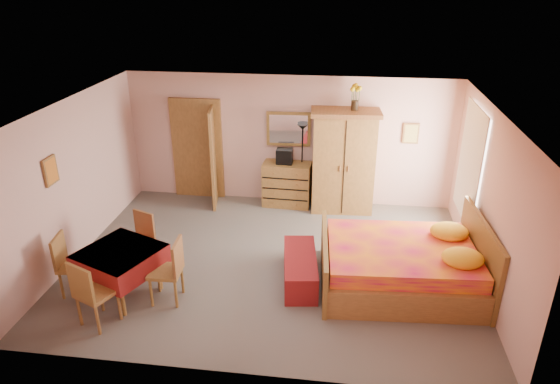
# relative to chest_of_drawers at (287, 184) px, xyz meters

# --- Properties ---
(floor) EXTENTS (6.50, 6.50, 0.00)m
(floor) POSITION_rel_chest_of_drawers_xyz_m (0.01, -2.24, -0.45)
(floor) COLOR slate
(floor) RESTS_ON ground
(ceiling) EXTENTS (6.50, 6.50, 0.00)m
(ceiling) POSITION_rel_chest_of_drawers_xyz_m (0.01, -2.24, 2.15)
(ceiling) COLOR brown
(ceiling) RESTS_ON wall_back
(wall_back) EXTENTS (6.50, 0.10, 2.60)m
(wall_back) POSITION_rel_chest_of_drawers_xyz_m (0.01, 0.26, 0.85)
(wall_back) COLOR #D6A49B
(wall_back) RESTS_ON floor
(wall_front) EXTENTS (6.50, 0.10, 2.60)m
(wall_front) POSITION_rel_chest_of_drawers_xyz_m (0.01, -4.74, 0.85)
(wall_front) COLOR #D6A49B
(wall_front) RESTS_ON floor
(wall_left) EXTENTS (0.10, 5.00, 2.60)m
(wall_left) POSITION_rel_chest_of_drawers_xyz_m (-3.24, -2.24, 0.85)
(wall_left) COLOR #D6A49B
(wall_left) RESTS_ON floor
(wall_right) EXTENTS (0.10, 5.00, 2.60)m
(wall_right) POSITION_rel_chest_of_drawers_xyz_m (3.26, -2.24, 0.85)
(wall_right) COLOR #D6A49B
(wall_right) RESTS_ON floor
(doorway) EXTENTS (1.06, 0.12, 2.15)m
(doorway) POSITION_rel_chest_of_drawers_xyz_m (-1.89, 0.23, 0.57)
(doorway) COLOR #9E6B35
(doorway) RESTS_ON floor
(window) EXTENTS (0.08, 1.40, 1.95)m
(window) POSITION_rel_chest_of_drawers_xyz_m (3.22, -1.04, 1.00)
(window) COLOR white
(window) RESTS_ON wall_right
(picture_left) EXTENTS (0.04, 0.32, 0.42)m
(picture_left) POSITION_rel_chest_of_drawers_xyz_m (-3.21, -2.84, 1.25)
(picture_left) COLOR orange
(picture_left) RESTS_ON wall_left
(picture_back) EXTENTS (0.30, 0.04, 0.40)m
(picture_back) POSITION_rel_chest_of_drawers_xyz_m (2.36, 0.23, 1.10)
(picture_back) COLOR #D8BF59
(picture_back) RESTS_ON wall_back
(chest_of_drawers) EXTENTS (0.97, 0.52, 0.90)m
(chest_of_drawers) POSITION_rel_chest_of_drawers_xyz_m (0.00, 0.00, 0.00)
(chest_of_drawers) COLOR olive
(chest_of_drawers) RESTS_ON floor
(wall_mirror) EXTENTS (0.87, 0.08, 0.69)m
(wall_mirror) POSITION_rel_chest_of_drawers_xyz_m (0.00, 0.21, 1.10)
(wall_mirror) COLOR white
(wall_mirror) RESTS_ON wall_back
(stereo) EXTENTS (0.32, 0.24, 0.30)m
(stereo) POSITION_rel_chest_of_drawers_xyz_m (-0.05, 0.01, 0.60)
(stereo) COLOR black
(stereo) RESTS_ON chest_of_drawers
(floor_lamp) EXTENTS (0.25, 0.25, 1.68)m
(floor_lamp) POSITION_rel_chest_of_drawers_xyz_m (0.29, 0.13, 0.39)
(floor_lamp) COLOR black
(floor_lamp) RESTS_ON floor
(wardrobe) EXTENTS (1.34, 0.75, 2.04)m
(wardrobe) POSITION_rel_chest_of_drawers_xyz_m (1.11, -0.07, 0.57)
(wardrobe) COLOR #A07036
(wardrobe) RESTS_ON floor
(sunflower_vase) EXTENTS (0.20, 0.20, 0.49)m
(sunflower_vase) POSITION_rel_chest_of_drawers_xyz_m (1.26, -0.03, 1.83)
(sunflower_vase) COLOR yellow
(sunflower_vase) RESTS_ON wardrobe
(bed) EXTENTS (2.51, 2.03, 1.11)m
(bed) POSITION_rel_chest_of_drawers_xyz_m (2.03, -2.61, 0.10)
(bed) COLOR #CA1347
(bed) RESTS_ON floor
(bench) EXTENTS (0.65, 1.36, 0.44)m
(bench) POSITION_rel_chest_of_drawers_xyz_m (0.53, -2.71, -0.23)
(bench) COLOR maroon
(bench) RESTS_ON floor
(dining_table) EXTENTS (1.33, 1.33, 0.75)m
(dining_table) POSITION_rel_chest_of_drawers_xyz_m (-2.03, -3.38, -0.08)
(dining_table) COLOR maroon
(dining_table) RESTS_ON floor
(chair_south) EXTENTS (0.60, 0.60, 0.99)m
(chair_south) POSITION_rel_chest_of_drawers_xyz_m (-2.08, -4.05, 0.05)
(chair_south) COLOR #9D6835
(chair_south) RESTS_ON floor
(chair_north) EXTENTS (0.53, 0.53, 0.90)m
(chair_north) POSITION_rel_chest_of_drawers_xyz_m (-2.10, -2.61, 0.00)
(chair_north) COLOR brown
(chair_north) RESTS_ON floor
(chair_west) EXTENTS (0.49, 0.49, 0.95)m
(chair_west) POSITION_rel_chest_of_drawers_xyz_m (-2.73, -3.42, 0.02)
(chair_west) COLOR #AD783A
(chair_west) RESTS_ON floor
(chair_east) EXTENTS (0.47, 0.47, 0.98)m
(chair_east) POSITION_rel_chest_of_drawers_xyz_m (-1.35, -3.43, 0.04)
(chair_east) COLOR olive
(chair_east) RESTS_ON floor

